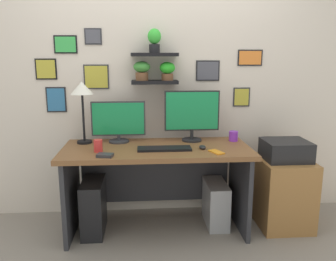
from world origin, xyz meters
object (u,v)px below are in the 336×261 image
desk (157,169)px  drawer_cabinet (283,192)px  pen_cup (98,146)px  scissors_tray (105,155)px  monitor_left (118,121)px  monitor_right (192,114)px  computer_mouse (202,147)px  desk_lamp (82,93)px  cell_phone (216,152)px  keyboard (164,149)px  computer_tower_left (94,207)px  coffee_mug (233,136)px  printer (286,150)px  computer_tower_right (216,203)px

desk → drawer_cabinet: bearing=-2.3°
pen_cup → scissors_tray: size_ratio=0.83×
monitor_left → monitor_right: (0.66, 0.00, 0.06)m
computer_mouse → desk_lamp: bearing=164.7°
monitor_right → cell_phone: size_ratio=3.52×
monitor_left → desk_lamp: desk_lamp is taller
desk → keyboard: bearing=-67.2°
desk → computer_tower_left: (-0.55, -0.06, -0.31)m
cell_phone → coffee_mug: size_ratio=1.56×
desk_lamp → cell_phone: desk_lamp is taller
monitor_left → computer_tower_left: monitor_left is taller
keyboard → scissors_tray: 0.49m
computer_mouse → cell_phone: computer_mouse is taller
keyboard → monitor_right: bearing=48.5°
keyboard → scissors_tray: size_ratio=3.67×
keyboard → printer: size_ratio=1.16×
computer_mouse → coffee_mug: bearing=37.6°
printer → computer_tower_right: size_ratio=0.95×
monitor_right → desk_lamp: size_ratio=0.91×
computer_mouse → keyboard: bearing=-178.8°
desk → desk_lamp: 0.92m
pen_cup → computer_tower_right: pen_cup is taller
monitor_left → computer_mouse: bearing=-22.9°
coffee_mug → computer_tower_left: bearing=-171.8°
coffee_mug → printer: 0.47m
computer_tower_left → keyboard: bearing=-7.4°
computer_mouse → pen_cup: pen_cup is taller
monitor_left → scissors_tray: (-0.08, -0.47, -0.18)m
computer_mouse → coffee_mug: size_ratio=1.00×
pen_cup → coffee_mug: bearing=13.2°
computer_mouse → computer_tower_right: bearing=42.2°
monitor_right → scissors_tray: (-0.73, -0.47, -0.23)m
pen_cup → computer_tower_right: bearing=9.5°
monitor_left → computer_tower_left: (-0.22, -0.22, -0.70)m
computer_mouse → coffee_mug: (0.33, 0.25, 0.03)m
desk_lamp → scissors_tray: 0.66m
computer_tower_right → desk_lamp: bearing=173.6°
cell_phone → pen_cup: (-0.94, 0.10, 0.05)m
desk → desk_lamp: (-0.63, 0.14, 0.65)m
cell_phone → scissors_tray: size_ratio=1.17×
monitor_right → cell_phone: 0.50m
computer_mouse → drawer_cabinet: 0.89m
desk_lamp → keyboard: bearing=-22.3°
cell_phone → computer_tower_right: (0.07, 0.26, -0.56)m
desk → pen_cup: 0.56m
desk → cell_phone: bearing=-28.4°
desk_lamp → coffee_mug: bearing=-1.0°
keyboard → cell_phone: keyboard is taller
coffee_mug → drawer_cabinet: (0.43, -0.16, -0.49)m
coffee_mug → printer: coffee_mug is taller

